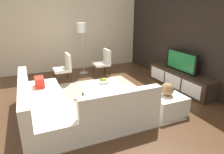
# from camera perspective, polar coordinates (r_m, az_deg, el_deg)

# --- Properties ---
(ground_plane) EXTENTS (14.00, 14.00, 0.00)m
(ground_plane) POSITION_cam_1_polar(r_m,az_deg,el_deg) (4.89, -3.37, -7.26)
(ground_plane) COLOR #4C301C
(feature_wall_back) EXTENTS (6.40, 0.12, 2.80)m
(feature_wall_back) POSITION_cam_1_polar(r_m,az_deg,el_deg) (5.94, 22.00, 10.24)
(feature_wall_back) COLOR black
(feature_wall_back) RESTS_ON ground
(side_wall_left) EXTENTS (0.12, 5.20, 2.80)m
(side_wall_left) POSITION_cam_1_polar(r_m,az_deg,el_deg) (7.56, -10.82, 12.78)
(side_wall_left) COLOR beige
(side_wall_left) RESTS_ON ground
(area_rug) EXTENTS (3.13, 2.72, 0.01)m
(area_rug) POSITION_cam_1_polar(r_m,az_deg,el_deg) (4.97, -3.78, -6.75)
(area_rug) COLOR tan
(area_rug) RESTS_ON ground
(media_console) EXTENTS (2.26, 0.49, 0.50)m
(media_console) POSITION_cam_1_polar(r_m,az_deg,el_deg) (5.98, 18.62, -0.70)
(media_console) COLOR #332319
(media_console) RESTS_ON ground
(television) EXTENTS (1.13, 0.06, 0.58)m
(television) POSITION_cam_1_polar(r_m,az_deg,el_deg) (5.84, 19.17, 4.29)
(television) COLOR black
(television) RESTS_ON media_console
(sectional_couch) EXTENTS (2.47, 2.40, 0.82)m
(sectional_couch) POSITION_cam_1_polar(r_m,az_deg,el_deg) (4.10, -12.34, -8.61)
(sectional_couch) COLOR silver
(sectional_couch) RESTS_ON ground
(coffee_table) EXTENTS (0.94, 1.06, 0.38)m
(coffee_table) POSITION_cam_1_polar(r_m,az_deg,el_deg) (4.92, -2.73, -4.49)
(coffee_table) COLOR #332319
(coffee_table) RESTS_ON ground
(accent_chair_near) EXTENTS (0.53, 0.49, 0.87)m
(accent_chair_near) POSITION_cam_1_polar(r_m,az_deg,el_deg) (6.31, -13.38, 3.07)
(accent_chair_near) COLOR #332319
(accent_chair_near) RESTS_ON ground
(floor_lamp) EXTENTS (0.32, 0.32, 1.73)m
(floor_lamp) POSITION_cam_1_polar(r_m,az_deg,el_deg) (6.88, -8.63, 12.88)
(floor_lamp) COLOR #A5A5AA
(floor_lamp) RESTS_ON ground
(ottoman) EXTENTS (0.70, 0.70, 0.40)m
(ottoman) POSITION_cam_1_polar(r_m,az_deg,el_deg) (4.52, 15.21, -7.38)
(ottoman) COLOR silver
(ottoman) RESTS_ON ground
(fruit_bowl) EXTENTS (0.28, 0.28, 0.14)m
(fruit_bowl) POSITION_cam_1_polar(r_m,az_deg,el_deg) (5.02, -2.45, -1.15)
(fruit_bowl) COLOR silver
(fruit_bowl) RESTS_ON coffee_table
(accent_chair_far) EXTENTS (0.53, 0.51, 0.87)m
(accent_chair_far) POSITION_cam_1_polar(r_m,az_deg,el_deg) (6.82, -2.38, 4.70)
(accent_chair_far) COLOR #332319
(accent_chair_far) RESTS_ON ground
(decorative_ball) EXTENTS (0.28, 0.28, 0.28)m
(decorative_ball) POSITION_cam_1_polar(r_m,az_deg,el_deg) (4.39, 15.59, -3.39)
(decorative_ball) COLOR #997247
(decorative_ball) RESTS_ON ottoman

